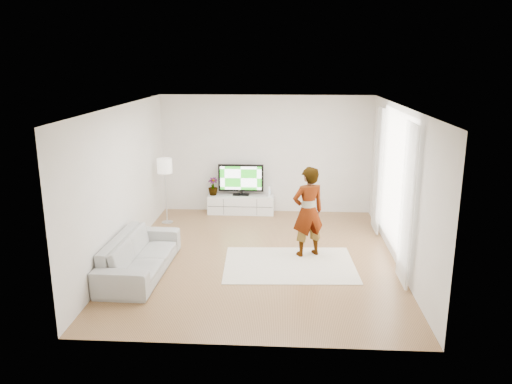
# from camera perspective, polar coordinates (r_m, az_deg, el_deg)

# --- Properties ---
(floor) EXTENTS (6.00, 6.00, 0.00)m
(floor) POSITION_cam_1_polar(r_m,az_deg,el_deg) (9.42, 0.37, -7.46)
(floor) COLOR #9F7847
(floor) RESTS_ON ground
(ceiling) EXTENTS (6.00, 6.00, 0.00)m
(ceiling) POSITION_cam_1_polar(r_m,az_deg,el_deg) (8.75, 0.40, 9.77)
(ceiling) COLOR white
(ceiling) RESTS_ON wall_back
(wall_left) EXTENTS (0.02, 6.00, 2.80)m
(wall_left) POSITION_cam_1_polar(r_m,az_deg,el_deg) (9.45, -14.94, 1.03)
(wall_left) COLOR white
(wall_left) RESTS_ON floor
(wall_right) EXTENTS (0.02, 6.00, 2.80)m
(wall_right) POSITION_cam_1_polar(r_m,az_deg,el_deg) (9.20, 16.12, 0.58)
(wall_right) COLOR white
(wall_right) RESTS_ON floor
(wall_back) EXTENTS (5.00, 0.02, 2.80)m
(wall_back) POSITION_cam_1_polar(r_m,az_deg,el_deg) (11.91, 1.16, 4.31)
(wall_back) COLOR white
(wall_back) RESTS_ON floor
(wall_front) EXTENTS (5.00, 0.02, 2.80)m
(wall_front) POSITION_cam_1_polar(r_m,az_deg,el_deg) (6.12, -1.13, -5.93)
(wall_front) COLOR white
(wall_front) RESTS_ON floor
(window) EXTENTS (0.01, 2.60, 2.50)m
(window) POSITION_cam_1_polar(r_m,az_deg,el_deg) (9.47, 15.65, 1.32)
(window) COLOR white
(window) RESTS_ON wall_right
(curtain_near) EXTENTS (0.04, 0.70, 2.60)m
(curtain_near) POSITION_cam_1_polar(r_m,az_deg,el_deg) (8.25, 16.88, -1.45)
(curtain_near) COLOR white
(curtain_near) RESTS_ON floor
(curtain_far) EXTENTS (0.04, 0.70, 2.60)m
(curtain_far) POSITION_cam_1_polar(r_m,az_deg,el_deg) (10.72, 13.78, 2.42)
(curtain_far) COLOR white
(curtain_far) RESTS_ON floor
(media_console) EXTENTS (1.58, 0.45, 0.44)m
(media_console) POSITION_cam_1_polar(r_m,az_deg,el_deg) (12.00, -1.73, -1.41)
(media_console) COLOR white
(media_console) RESTS_ON floor
(television) EXTENTS (1.08, 0.21, 0.75)m
(television) POSITION_cam_1_polar(r_m,az_deg,el_deg) (11.86, -1.74, 1.55)
(television) COLOR black
(television) RESTS_ON media_console
(game_console) EXTENTS (0.06, 0.17, 0.23)m
(game_console) POSITION_cam_1_polar(r_m,az_deg,el_deg) (11.87, 1.58, 0.10)
(game_console) COLOR white
(game_console) RESTS_ON media_console
(potted_plant) EXTENTS (0.26, 0.26, 0.42)m
(potted_plant) POSITION_cam_1_polar(r_m,az_deg,el_deg) (11.96, -4.95, 0.65)
(potted_plant) COLOR #3F7238
(potted_plant) RESTS_ON media_console
(rug) EXTENTS (2.42, 1.80, 0.01)m
(rug) POSITION_cam_1_polar(r_m,az_deg,el_deg) (9.10, 3.84, -8.28)
(rug) COLOR beige
(rug) RESTS_ON floor
(player) EXTENTS (0.73, 0.62, 1.70)m
(player) POSITION_cam_1_polar(r_m,az_deg,el_deg) (9.28, 5.96, -2.24)
(player) COLOR #334772
(player) RESTS_ON rug
(sofa) EXTENTS (0.94, 2.28, 0.66)m
(sofa) POSITION_cam_1_polar(r_m,az_deg,el_deg) (8.87, -13.12, -7.02)
(sofa) COLOR #A8A8A3
(sofa) RESTS_ON floor
(floor_lamp) EXTENTS (0.33, 0.33, 1.48)m
(floor_lamp) POSITION_cam_1_polar(r_m,az_deg,el_deg) (11.22, -10.38, 2.63)
(floor_lamp) COLOR silver
(floor_lamp) RESTS_ON floor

